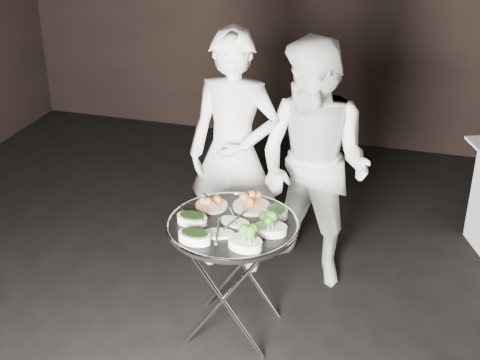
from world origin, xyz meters
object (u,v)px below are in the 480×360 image
(serving_tray, at_px, (232,225))
(waiter_right, at_px, (314,166))
(tray_stand, at_px, (233,274))
(waiter_left, at_px, (234,154))

(serving_tray, xyz_separation_m, waiter_right, (0.32, 0.72, 0.08))
(tray_stand, bearing_deg, serving_tray, -87.61)
(tray_stand, distance_m, waiter_left, 0.87)
(tray_stand, xyz_separation_m, waiter_left, (-0.21, 0.73, 0.42))
(serving_tray, bearing_deg, waiter_right, 65.81)
(waiter_left, xyz_separation_m, waiter_right, (0.53, -0.01, -0.01))
(waiter_right, bearing_deg, waiter_left, -159.23)
(waiter_left, bearing_deg, tray_stand, -73.60)
(tray_stand, xyz_separation_m, waiter_right, (0.32, 0.72, 0.41))
(waiter_left, bearing_deg, waiter_right, -0.77)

